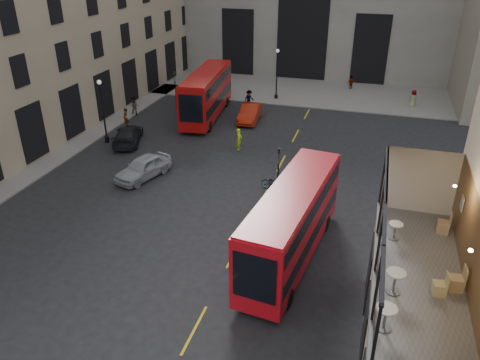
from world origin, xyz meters
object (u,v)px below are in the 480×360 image
(traffic_light_near, at_px, (278,169))
(cafe_chair_d, at_px, (444,226))
(street_lamp_b, at_px, (277,77))
(bus_near, at_px, (292,220))
(cafe_table_mid, at_px, (395,279))
(car_a, at_px, (143,167))
(car_b, at_px, (250,113))
(bus_far, at_px, (207,92))
(pedestrian_e, at_px, (126,118))
(cyclist, at_px, (239,139))
(bicycle, at_px, (275,183))
(traffic_light_far, at_px, (175,85))
(pedestrian_c, at_px, (351,83))
(pedestrian_b, at_px, (249,99))
(cafe_table_far, at_px, (395,229))
(cafe_chair_b, at_px, (457,283))
(pedestrian_a, at_px, (135,107))
(cafe_chair_c, at_px, (440,288))
(pedestrian_d, at_px, (413,99))
(street_lamp_a, at_px, (104,115))
(cafe_table_near, at_px, (386,315))
(car_c, at_px, (128,135))

(traffic_light_near, bearing_deg, cafe_chair_d, -44.72)
(street_lamp_b, height_order, bus_near, street_lamp_b)
(cafe_table_mid, relative_size, cafe_chair_d, 0.88)
(car_a, relative_size, car_b, 0.98)
(traffic_light_near, relative_size, bus_far, 0.34)
(bus_far, xyz_separation_m, pedestrian_e, (-6.00, -4.98, -1.54))
(car_b, height_order, cyclist, cyclist)
(street_lamp_b, relative_size, bicycle, 2.72)
(street_lamp_b, bearing_deg, traffic_light_near, -77.20)
(traffic_light_far, relative_size, pedestrian_c, 2.35)
(pedestrian_b, height_order, cafe_table_far, cafe_table_far)
(bus_near, bearing_deg, cafe_chair_b, -43.86)
(cafe_chair_d, bearing_deg, pedestrian_a, 140.15)
(pedestrian_e, xyz_separation_m, cafe_chair_b, (24.77, -21.61, 3.97))
(bus_far, xyz_separation_m, cafe_chair_d, (18.65, -22.99, 2.43))
(traffic_light_near, xyz_separation_m, cyclist, (-4.87, 7.71, -1.53))
(car_b, distance_m, pedestrian_a, 11.26)
(bicycle, distance_m, cafe_chair_c, 17.07)
(traffic_light_far, height_order, pedestrian_a, traffic_light_far)
(cafe_chair_b, bearing_deg, cafe_table_far, 127.62)
(bus_far, bearing_deg, pedestrian_d, 24.68)
(cyclist, relative_size, pedestrian_e, 0.97)
(bus_far, distance_m, car_a, 13.78)
(bus_near, height_order, cafe_table_mid, cafe_table_mid)
(street_lamp_a, distance_m, car_b, 13.41)
(traffic_light_near, bearing_deg, car_b, 111.87)
(bicycle, height_order, cafe_chair_d, cafe_chair_d)
(pedestrian_e, distance_m, cafe_table_near, 33.26)
(car_c, xyz_separation_m, cyclist, (9.33, 1.33, 0.18))
(car_b, bearing_deg, cafe_table_near, -71.60)
(pedestrian_d, xyz_separation_m, cafe_table_near, (-2.60, -37.90, 4.23))
(car_b, bearing_deg, cyclist, -86.09)
(car_c, relative_size, cafe_chair_c, 5.84)
(street_lamp_b, distance_m, cafe_table_near, 38.41)
(street_lamp_a, relative_size, car_a, 1.17)
(bus_far, height_order, cafe_chair_d, cafe_chair_d)
(pedestrian_a, bearing_deg, cafe_chair_d, -56.45)
(street_lamp_a, bearing_deg, pedestrian_a, 98.21)
(cafe_table_near, height_order, cafe_table_far, cafe_table_near)
(bus_far, distance_m, pedestrian_a, 7.24)
(pedestrian_d, relative_size, pedestrian_e, 0.98)
(pedestrian_e, distance_m, cafe_chair_c, 32.97)
(street_lamp_a, relative_size, cafe_chair_c, 6.31)
(traffic_light_near, bearing_deg, bicycle, 107.92)
(pedestrian_b, bearing_deg, street_lamp_b, 4.67)
(cafe_table_near, bearing_deg, bus_near, 116.16)
(pedestrian_c, distance_m, pedestrian_e, 26.13)
(bicycle, xyz_separation_m, cafe_chair_c, (8.61, -14.09, 4.34))
(cafe_chair_c, bearing_deg, bus_far, 123.98)
(bus_near, height_order, car_a, bus_near)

